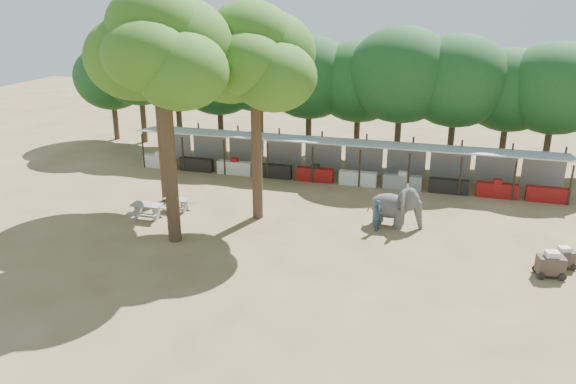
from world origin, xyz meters
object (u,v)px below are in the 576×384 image
(picnic_table_far, at_px, (177,202))
(cart_back, at_px, (563,258))
(yard_tree_left, at_px, (156,59))
(elephant, at_px, (396,206))
(yard_tree_center, at_px, (161,50))
(handler, at_px, (378,215))
(picnic_table_near, at_px, (147,209))
(yard_tree_back, at_px, (254,58))
(cart_front, at_px, (551,264))

(picnic_table_far, distance_m, cart_back, 19.83)
(yard_tree_left, relative_size, elephant, 3.82)
(yard_tree_center, relative_size, elephant, 4.17)
(elephant, bearing_deg, picnic_table_far, -169.81)
(yard_tree_left, height_order, yard_tree_center, yard_tree_center)
(handler, bearing_deg, picnic_table_near, 110.62)
(elephant, bearing_deg, picnic_table_near, -163.69)
(picnic_table_near, distance_m, cart_back, 20.78)
(yard_tree_center, relative_size, picnic_table_far, 7.46)
(picnic_table_near, bearing_deg, cart_back, -1.24)
(yard_tree_center, bearing_deg, elephant, 24.09)
(yard_tree_back, bearing_deg, yard_tree_left, 170.54)
(elephant, xyz_separation_m, cart_front, (7.02, -3.90, -0.51))
(cart_front, bearing_deg, elephant, 140.73)
(yard_tree_center, relative_size, cart_back, 9.84)
(yard_tree_left, bearing_deg, cart_front, -11.62)
(yard_tree_back, height_order, cart_front, yard_tree_back)
(picnic_table_far, bearing_deg, yard_tree_center, -57.73)
(yard_tree_left, relative_size, yard_tree_back, 0.97)
(yard_tree_back, height_order, elephant, yard_tree_back)
(picnic_table_far, xyz_separation_m, cart_back, (19.75, -1.72, 0.03))
(yard_tree_left, distance_m, yard_tree_back, 6.09)
(yard_tree_back, relative_size, picnic_table_near, 6.81)
(yard_tree_back, bearing_deg, cart_back, -8.19)
(picnic_table_far, height_order, cart_back, cart_back)
(picnic_table_far, xyz_separation_m, cart_front, (19.08, -2.75, 0.11))
(handler, height_order, cart_front, handler)
(cart_front, bearing_deg, cart_back, 46.59)
(elephant, bearing_deg, cart_front, -24.33)
(elephant, bearing_deg, yard_tree_back, -170.01)
(handler, distance_m, picnic_table_far, 11.25)
(yard_tree_left, bearing_deg, picnic_table_near, -82.55)
(cart_back, bearing_deg, elephant, 136.66)
(yard_tree_center, xyz_separation_m, yard_tree_back, (3.00, 4.00, -0.67))
(yard_tree_left, distance_m, elephant, 15.24)
(cart_front, bearing_deg, picnic_table_far, 161.60)
(picnic_table_near, distance_m, cart_front, 20.14)
(yard_tree_center, distance_m, elephant, 14.06)
(yard_tree_left, bearing_deg, cart_back, -8.55)
(picnic_table_near, bearing_deg, handler, 7.63)
(yard_tree_center, xyz_separation_m, cart_back, (18.17, 1.82, -8.71))
(handler, bearing_deg, picnic_table_far, 103.65)
(yard_tree_center, distance_m, handler, 13.34)
(yard_tree_center, distance_m, cart_front, 19.52)
(handler, relative_size, cart_front, 1.24)
(picnic_table_near, relative_size, cart_back, 1.36)
(picnic_table_far, bearing_deg, picnic_table_near, -115.75)
(yard_tree_back, height_order, picnic_table_far, yard_tree_back)
(handler, distance_m, picnic_table_near, 12.41)
(cart_back, bearing_deg, picnic_table_far, 152.14)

